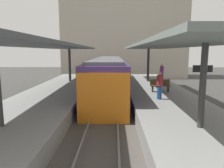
% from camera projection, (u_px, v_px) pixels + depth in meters
% --- Properties ---
extents(ground_plane, '(80.00, 80.00, 0.00)m').
position_uv_depth(ground_plane, '(105.00, 114.00, 12.95)').
color(ground_plane, '#383835').
extents(platform_left, '(4.40, 28.00, 1.00)m').
position_uv_depth(platform_left, '(44.00, 106.00, 12.92)').
color(platform_left, gray).
rests_on(platform_left, ground_plane).
extents(platform_right, '(4.40, 28.00, 1.00)m').
position_uv_depth(platform_right, '(167.00, 106.00, 12.83)').
color(platform_right, gray).
rests_on(platform_right, ground_plane).
extents(track_ballast, '(3.20, 28.00, 0.20)m').
position_uv_depth(track_ballast, '(105.00, 112.00, 12.94)').
color(track_ballast, '#4C4742').
rests_on(track_ballast, ground_plane).
extents(rail_near_side, '(0.08, 28.00, 0.14)m').
position_uv_depth(rail_near_side, '(94.00, 110.00, 12.92)').
color(rail_near_side, slate).
rests_on(rail_near_side, track_ballast).
extents(rail_far_side, '(0.08, 28.00, 0.14)m').
position_uv_depth(rail_far_side, '(117.00, 110.00, 12.90)').
color(rail_far_side, slate).
rests_on(rail_far_side, track_ballast).
extents(commuter_train, '(2.78, 15.20, 3.10)m').
position_uv_depth(commuter_train, '(108.00, 77.00, 17.83)').
color(commuter_train, '#472D6B').
rests_on(commuter_train, track_ballast).
extents(canopy_left, '(4.18, 21.00, 3.29)m').
position_uv_depth(canopy_left, '(48.00, 46.00, 13.75)').
color(canopy_left, '#333335').
rests_on(canopy_left, platform_left).
extents(canopy_right, '(4.18, 21.00, 3.30)m').
position_uv_depth(canopy_right, '(164.00, 46.00, 13.65)').
color(canopy_right, '#333335').
rests_on(canopy_right, platform_right).
extents(platform_bench, '(1.40, 0.41, 0.86)m').
position_uv_depth(platform_bench, '(160.00, 85.00, 14.88)').
color(platform_bench, black).
rests_on(platform_bench, platform_right).
extents(platform_sign, '(0.90, 0.08, 2.21)m').
position_uv_depth(platform_sign, '(202.00, 78.00, 9.68)').
color(platform_sign, '#262628').
rests_on(platform_sign, platform_right).
extents(passenger_near_bench, '(0.36, 0.36, 1.77)m').
position_uv_depth(passenger_near_bench, '(162.00, 73.00, 18.58)').
color(passenger_near_bench, '#232328').
rests_on(passenger_near_bench, platform_right).
extents(passenger_mid_platform, '(0.36, 0.36, 1.67)m').
position_uv_depth(passenger_mid_platform, '(160.00, 85.00, 12.44)').
color(passenger_mid_platform, navy).
rests_on(passenger_mid_platform, platform_right).
extents(passenger_far_end, '(0.36, 0.36, 1.72)m').
position_uv_depth(passenger_far_end, '(82.00, 75.00, 17.44)').
color(passenger_far_end, '#232328').
rests_on(passenger_far_end, platform_left).
extents(station_building_backdrop, '(18.00, 6.00, 11.00)m').
position_uv_depth(station_building_backdrop, '(124.00, 41.00, 31.85)').
color(station_building_backdrop, '#A89E8E').
rests_on(station_building_backdrop, ground_plane).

